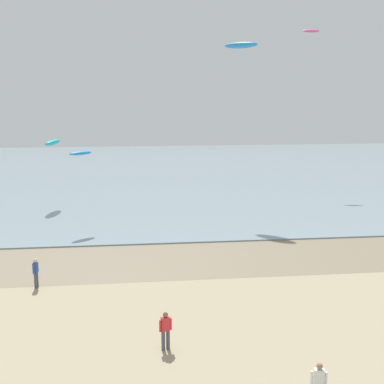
{
  "coord_description": "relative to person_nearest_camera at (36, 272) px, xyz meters",
  "views": [
    {
      "loc": [
        1.01,
        -7.11,
        10.68
      ],
      "look_at": [
        3.23,
        12.38,
        6.83
      ],
      "focal_mm": 46.21,
      "sensor_mm": 36.0,
      "label": 1
    }
  ],
  "objects": [
    {
      "name": "kite_aloft_2",
      "position": [
        15.16,
        17.21,
        14.1
      ],
      "size": [
        3.19,
        3.03,
        0.61
      ],
      "primitive_type": "ellipsoid",
      "rotation": [
        -0.07,
        0.0,
        5.55
      ],
      "color": "#2384D1"
    },
    {
      "name": "kite_aloft_1",
      "position": [
        -2.18,
        21.29,
        5.31
      ],
      "size": [
        1.7,
        3.27,
        0.75
      ],
      "primitive_type": "ellipsoid",
      "rotation": [
        0.28,
        0.0,
        4.51
      ],
      "color": "#19B2B7"
    },
    {
      "name": "person_nearest_camera",
      "position": [
        0.0,
        0.0,
        0.0
      ],
      "size": [
        0.27,
        0.56,
        1.71
      ],
      "color": "#4C4C56",
      "rests_on": "ground"
    },
    {
      "name": "person_mid_beach",
      "position": [
        6.84,
        -7.76,
        0.0
      ],
      "size": [
        0.55,
        0.32,
        1.71
      ],
      "color": "#4C4C56",
      "rests_on": "ground"
    },
    {
      "name": "kite_aloft_5",
      "position": [
        1.36,
        12.65,
        5.24
      ],
      "size": [
        1.98,
        1.77,
        0.34
      ],
      "primitive_type": "ellipsoid",
      "rotation": [
        0.03,
        0.0,
        3.82
      ],
      "color": "#2384D1"
    },
    {
      "name": "kite_aloft_0",
      "position": [
        25.73,
        29.14,
        16.9
      ],
      "size": [
        1.95,
        0.89,
        0.55
      ],
      "primitive_type": "ellipsoid",
      "rotation": [
        -0.48,
        0.0,
        3.03
      ],
      "color": "#E54C99"
    },
    {
      "name": "person_by_waterline",
      "position": [
        11.83,
        -12.39,
        0.0
      ],
      "size": [
        0.56,
        0.29,
        1.71
      ],
      "color": "#383842",
      "rests_on": "ground"
    },
    {
      "name": "wet_sand_strip",
      "position": [
        4.75,
        3.79,
        -0.91
      ],
      "size": [
        120.0,
        7.32,
        0.01
      ],
      "primitive_type": "cube",
      "color": "#84755B",
      "rests_on": "ground"
    },
    {
      "name": "sea",
      "position": [
        4.75,
        42.45,
        -0.87
      ],
      "size": [
        160.0,
        70.0,
        0.1
      ],
      "primitive_type": "cube",
      "color": "#7F939E",
      "rests_on": "ground"
    }
  ]
}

